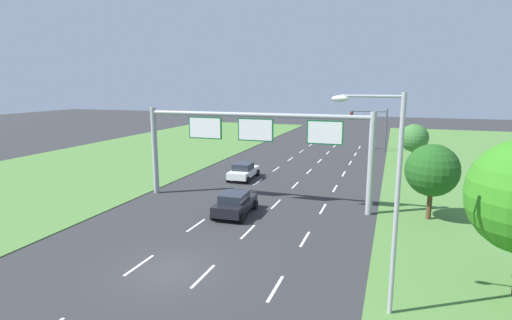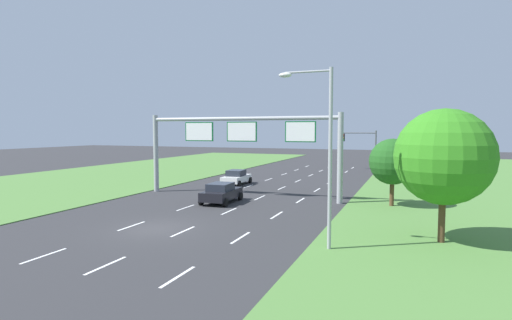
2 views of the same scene
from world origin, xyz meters
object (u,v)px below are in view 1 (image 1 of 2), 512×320
Objects in this scene: roadside_tree_mid at (432,170)px; sign_gantry at (254,138)px; roadside_tree_far at (414,138)px; car_lead_silver at (243,171)px; traffic_light_mast at (371,122)px; street_lamp at (387,186)px; car_near_red at (235,203)px.

sign_gantry is at bearing -179.33° from roadside_tree_mid.
roadside_tree_far is at bearing 59.59° from sign_gantry.
roadside_tree_mid is at bearing 0.67° from sign_gantry.
roadside_tree_far is (11.78, 20.06, -2.04)m from sign_gantry.
car_lead_silver is 0.25× the size of sign_gantry.
car_lead_silver is 20.32m from roadside_tree_far.
traffic_light_mast is (10.19, 20.84, 3.10)m from car_lead_silver.
roadside_tree_far is (15.30, 13.20, 2.12)m from car_lead_silver.
street_lamp reaches higher than roadside_tree_mid.
traffic_light_mast is at bearing 123.78° from roadside_tree_far.
traffic_light_mast is at bearing 101.13° from roadside_tree_mid.
traffic_light_mast is at bearing 76.47° from sign_gantry.
traffic_light_mast is 40.08m from street_lamp.
sign_gantry is at bearing -65.22° from car_lead_silver.
car_lead_silver is 0.98× the size of roadside_tree_far.
roadside_tree_mid is at bearing 11.86° from car_near_red.
sign_gantry is at bearing 127.75° from street_lamp.
roadside_tree_far is (2.29, 32.32, -2.19)m from street_lamp.
roadside_tree_far is (5.11, -7.64, -0.98)m from traffic_light_mast.
sign_gantry is 3.88× the size of roadside_tree_far.
roadside_tree_mid reaches higher than roadside_tree_far.
car_lead_silver is 17.19m from roadside_tree_mid.
traffic_light_mast is 28.09m from roadside_tree_mid.
car_near_red is 0.84× the size of roadside_tree_mid.
street_lamp is at bearing -94.05° from roadside_tree_far.
roadside_tree_far is at bearing 38.39° from car_lead_silver.
traffic_light_mast is 0.66× the size of street_lamp.
street_lamp is (9.83, -9.20, 4.29)m from car_near_red.
car_near_red is at bearing -117.65° from roadside_tree_far.
roadside_tree_far is at bearing 90.89° from roadside_tree_mid.
car_lead_silver is 0.51× the size of street_lamp.
roadside_tree_mid is (15.61, -6.72, 2.56)m from car_lead_silver.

